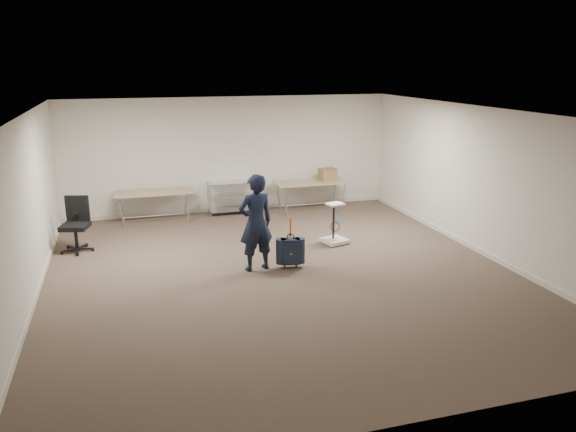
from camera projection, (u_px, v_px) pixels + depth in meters
name	position (u px, v px, depth m)	size (l,w,h in m)	color
ground	(281.00, 273.00, 9.91)	(9.00, 9.00, 0.00)	#443329
room_shell	(262.00, 246.00, 11.18)	(8.00, 9.00, 9.00)	silver
folding_table_left	(154.00, 194.00, 12.86)	(1.80, 0.75, 0.73)	#928159
folding_table_right	(311.00, 184.00, 13.91)	(1.80, 0.75, 0.73)	#928159
wire_shelf	(234.00, 196.00, 13.68)	(1.22, 0.47, 0.80)	silver
person	(256.00, 223.00, 9.84)	(0.64, 0.42, 1.75)	black
suitcase	(290.00, 251.00, 10.08)	(0.37, 0.25, 0.92)	black
office_chair	(77.00, 235.00, 11.00)	(0.65, 0.65, 1.07)	black
equipment_cart	(335.00, 233.00, 11.46)	(0.57, 0.57, 0.85)	#EDEACC
cardboard_box	(327.00, 174.00, 14.02)	(0.40, 0.30, 0.30)	#9D7349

